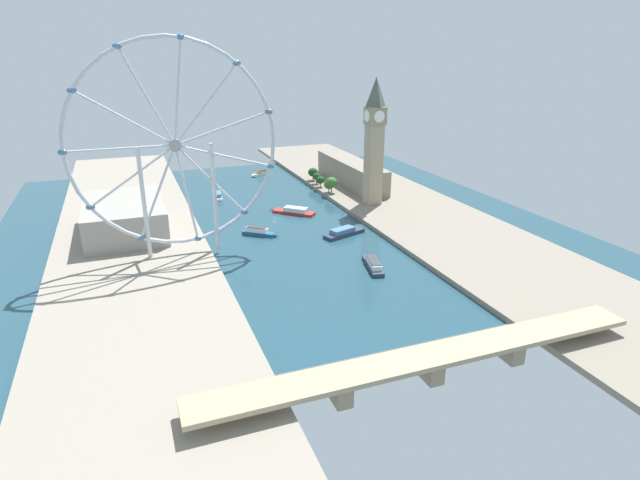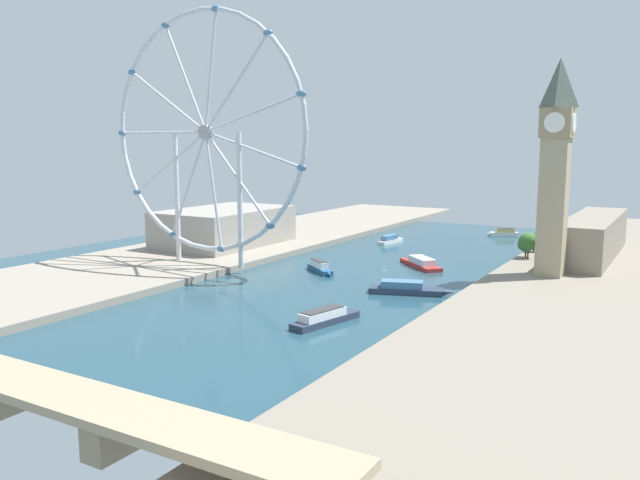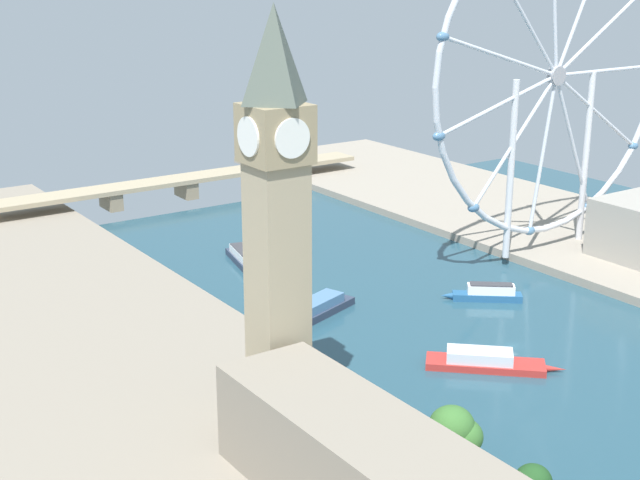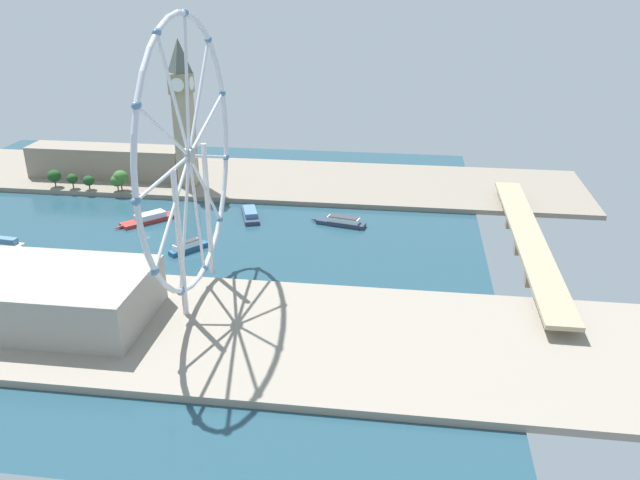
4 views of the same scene
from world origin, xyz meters
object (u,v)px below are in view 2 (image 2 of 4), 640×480
object	(u,v)px
tour_boat_0	(325,317)
tour_boat_4	(421,263)
tour_boat_1	(406,288)
parliament_block	(593,237)
tour_boat_3	(391,240)
clock_tower	(555,165)
tour_boat_2	(504,233)
ferris_wheel	(206,134)
riverside_hall	(225,227)
river_bridge	(3,382)
tour_boat_5	(320,267)

from	to	relation	value
tour_boat_0	tour_boat_4	world-z (taller)	tour_boat_0
tour_boat_1	tour_boat_4	distance (m)	59.22
parliament_block	tour_boat_3	size ratio (longest dim) A/B	4.03
parliament_block	tour_boat_4	distance (m)	92.37
clock_tower	tour_boat_2	bearing A→B (deg)	-67.66
clock_tower	ferris_wheel	xyz separation A→B (m)	(149.46, 54.34, 13.79)
tour_boat_0	tour_boat_3	world-z (taller)	tour_boat_0
ferris_wheel	tour_boat_0	distance (m)	127.53
parliament_block	tour_boat_1	world-z (taller)	parliament_block
ferris_wheel	tour_boat_3	size ratio (longest dim) A/B	4.56
riverside_hall	river_bridge	xyz separation A→B (m)	(-101.26, 204.87, -5.97)
river_bridge	tour_boat_0	world-z (taller)	river_bridge
river_bridge	tour_boat_4	world-z (taller)	river_bridge
ferris_wheel	tour_boat_5	bearing A→B (deg)	-156.39
clock_tower	riverside_hall	bearing A→B (deg)	1.09
ferris_wheel	tour_boat_4	world-z (taller)	ferris_wheel
tour_boat_0	tour_boat_4	xyz separation A→B (m)	(9.71, -112.26, -0.25)
ferris_wheel	riverside_hall	bearing A→B (deg)	-58.52
tour_boat_2	tour_boat_3	size ratio (longest dim) A/B	0.78
tour_boat_0	tour_boat_1	size ratio (longest dim) A/B	0.97
parliament_block	tour_boat_0	xyz separation A→B (m)	(62.12, 169.19, -11.22)
river_bridge	tour_boat_0	distance (m)	104.02
clock_tower	river_bridge	xyz separation A→B (m)	(79.37, 208.30, -44.54)
riverside_hall	tour_boat_0	size ratio (longest dim) A/B	2.28
tour_boat_2	tour_boat_0	bearing A→B (deg)	61.58
parliament_block	ferris_wheel	world-z (taller)	ferris_wheel
parliament_block	tour_boat_3	world-z (taller)	parliament_block
tour_boat_3	tour_boat_4	world-z (taller)	tour_boat_3
tour_boat_2	tour_boat_3	bearing A→B (deg)	22.47
tour_boat_4	tour_boat_5	distance (m)	52.09
riverside_hall	tour_boat_2	bearing A→B (deg)	-132.63
clock_tower	parliament_block	world-z (taller)	clock_tower
parliament_block	river_bridge	distance (m)	283.92
parliament_block	tour_boat_0	size ratio (longest dim) A/B	3.18
tour_boat_2	tour_boat_5	world-z (taller)	tour_boat_5
parliament_block	tour_boat_5	xyz separation A→B (m)	(108.73, 93.69, -11.14)
tour_boat_5	ferris_wheel	bearing A→B (deg)	-117.66
parliament_block	river_bridge	world-z (taller)	parliament_block
tour_boat_1	tour_boat_2	distance (m)	186.15
riverside_hall	tour_boat_4	world-z (taller)	riverside_hall
tour_boat_0	tour_boat_5	bearing A→B (deg)	44.88
clock_tower	riverside_hall	world-z (taller)	clock_tower
riverside_hall	tour_boat_3	world-z (taller)	riverside_hall
tour_boat_2	tour_boat_3	world-z (taller)	tour_boat_2
riverside_hall	tour_boat_1	xyz separation A→B (m)	(-134.21, 49.23, -11.22)
river_bridge	tour_boat_5	size ratio (longest dim) A/B	8.09
parliament_block	tour_boat_4	size ratio (longest dim) A/B	3.47
ferris_wheel	tour_boat_2	distance (m)	219.55
river_bridge	tour_boat_3	size ratio (longest dim) A/B	6.88
parliament_block	tour_boat_5	world-z (taller)	parliament_block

